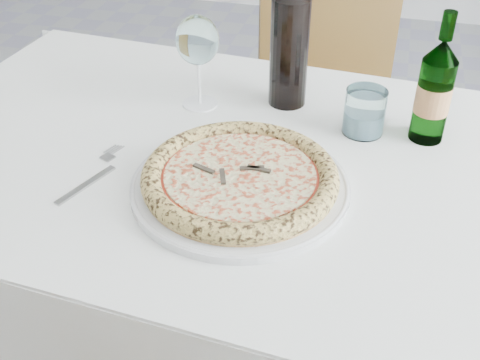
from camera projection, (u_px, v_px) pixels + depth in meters
The scene contains 9 objects.
dining_table at pixel (253, 200), 1.12m from camera, with size 1.41×0.90×0.76m.
chair_far at pixel (333, 76), 1.83m from camera, with size 0.55×0.55×0.93m.
plate at pixel (240, 186), 0.98m from camera, with size 0.36×0.36×0.02m.
pizza at pixel (240, 177), 0.97m from camera, with size 0.32×0.32×0.03m.
fork at pixel (93, 175), 1.01m from camera, with size 0.05×0.18×0.00m.
wine_glass at pixel (197, 42), 1.14m from camera, with size 0.08×0.08×0.19m.
tumbler at pixel (364, 115), 1.11m from camera, with size 0.08×0.08×0.09m.
beer_bottle at pixel (434, 91), 1.06m from camera, with size 0.06×0.06×0.24m.
wine_bottle at pixel (290, 41), 1.15m from camera, with size 0.08×0.08×0.31m.
Camera 1 is at (0.43, -0.72, 1.34)m, focal length 45.00 mm.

